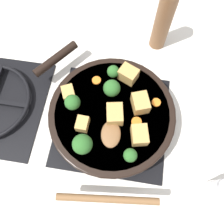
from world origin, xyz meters
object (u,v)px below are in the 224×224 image
salt_shaker (217,188)px  skillet_pan (111,114)px  wooden_spoon (109,169)px  pepper_mill (163,20)px

salt_shaker → skillet_pan: bearing=63.2°
skillet_pan → wooden_spoon: (-0.14, -0.02, 0.03)m
wooden_spoon → skillet_pan: bearing=6.9°
skillet_pan → pepper_mill: size_ratio=1.80×
wooden_spoon → salt_shaker: (0.00, -0.26, -0.04)m
pepper_mill → wooden_spoon: bearing=168.5°
skillet_pan → wooden_spoon: bearing=-173.1°
skillet_pan → pepper_mill: 0.31m
skillet_pan → pepper_mill: pepper_mill is taller
wooden_spoon → pepper_mill: pepper_mill is taller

